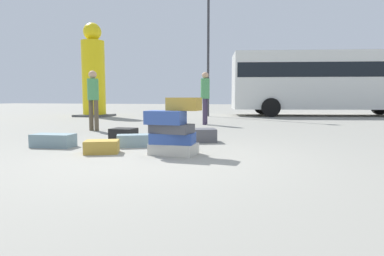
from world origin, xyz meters
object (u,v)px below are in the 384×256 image
Objects in this scene: suitcase_charcoal_white_trunk at (202,135)px; parked_bus at (330,80)px; suitcase_slate_right_side at (134,141)px; person_bearded_onlooker at (205,93)px; suitcase_black_upright_blue at (124,134)px; yellow_dummy_statue at (94,75)px; person_tourist_with_camera at (93,95)px; suitcase_tower at (173,130)px; suitcase_tan_foreground_near at (102,147)px; lamp_post at (208,24)px; suitcase_slate_left_side at (53,140)px.

suitcase_charcoal_white_trunk is 11.91m from parked_bus.
person_bearded_onlooker is at bearing 61.82° from suitcase_slate_right_side.
yellow_dummy_statue is at bearing 126.47° from suitcase_black_upright_blue.
suitcase_black_upright_blue is 0.11× the size of yellow_dummy_statue.
suitcase_black_upright_blue is 0.31× the size of person_tourist_with_camera.
suitcase_black_upright_blue is at bearing 161.40° from suitcase_charcoal_white_trunk.
yellow_dummy_statue reaches higher than person_bearded_onlooker.
suitcase_tower is 1.70× the size of suitcase_tan_foreground_near.
suitcase_slate_right_side is at bearing -26.24° from person_tourist_with_camera.
person_tourist_with_camera is at bearing 136.44° from suitcase_charcoal_white_trunk.
parked_bus is at bearing 16.89° from yellow_dummy_statue.
lamp_post is (5.40, 1.36, 2.44)m from yellow_dummy_statue.
suitcase_tower is 0.09× the size of parked_bus.
suitcase_slate_right_side reaches higher than suitcase_tan_foreground_near.
yellow_dummy_statue is at bearing 100.31° from suitcase_slate_right_side.
suitcase_charcoal_white_trunk is 3.76m from person_tourist_with_camera.
parked_bus is at bearing 70.19° from suitcase_tower.
person_bearded_onlooker is at bearing -80.47° from lamp_post.
suitcase_slate_left_side is 0.46× the size of person_tourist_with_camera.
parked_bus is (4.50, 12.50, 1.44)m from suitcase_tower.
parked_bus is (6.89, 12.28, 1.71)m from suitcase_slate_left_side.
suitcase_tan_foreground_near is at bearing -88.72° from lamp_post.
suitcase_charcoal_white_trunk is at bearing -80.07° from lamp_post.
lamp_post reaches higher than suitcase_black_upright_blue.
person_tourist_with_camera is at bearing 102.28° from suitcase_slate_left_side.
person_bearded_onlooker is at bearing 80.26° from suitcase_charcoal_white_trunk.
person_bearded_onlooker reaches higher than suitcase_charcoal_white_trunk.
lamp_post is at bearing 79.81° from suitcase_charcoal_white_trunk.
suitcase_slate_left_side is (-1.22, 0.39, 0.01)m from suitcase_tan_foreground_near.
person_tourist_with_camera is (-0.82, 2.77, 0.87)m from suitcase_slate_left_side.
person_bearded_onlooker reaches higher than suitcase_slate_left_side.
person_bearded_onlooker is (0.34, 5.11, 0.95)m from suitcase_slate_right_side.
lamp_post reaches higher than suitcase_tower.
suitcase_slate_left_side is at bearing -172.68° from suitcase_charcoal_white_trunk.
suitcase_tower is 1.63× the size of suitcase_charcoal_white_trunk.
person_tourist_with_camera reaches higher than suitcase_charcoal_white_trunk.
suitcase_black_upright_blue reaches higher than suitcase_tan_foreground_near.
person_bearded_onlooker is 0.40× the size of yellow_dummy_statue.
person_tourist_with_camera reaches higher than suitcase_black_upright_blue.
suitcase_tan_foreground_near is at bearing -21.98° from suitcase_slate_left_side.
suitcase_charcoal_white_trunk is at bearing 31.51° from suitcase_tan_foreground_near.
suitcase_black_upright_blue is 2.37m from person_tourist_with_camera.
yellow_dummy_statue is 11.82m from parked_bus.
lamp_post is (-0.79, 4.71, 3.38)m from person_bearded_onlooker.
suitcase_charcoal_white_trunk is at bearing 11.55° from person_bearded_onlooker.
person_bearded_onlooker is (0.97, 4.22, 0.94)m from suitcase_black_upright_blue.
suitcase_black_upright_blue is at bearing 136.77° from suitcase_tower.
person_bearded_onlooker is (-0.77, 4.18, 0.93)m from suitcase_charcoal_white_trunk.
person_tourist_with_camera is at bearing -103.64° from lamp_post.
suitcase_slate_right_side is 1.49m from suitcase_slate_left_side.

